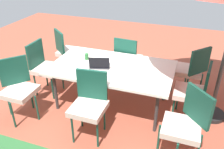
{
  "coord_description": "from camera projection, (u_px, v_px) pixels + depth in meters",
  "views": [
    {
      "loc": [
        -1.15,
        3.25,
        2.48
      ],
      "look_at": [
        0.0,
        0.0,
        0.59
      ],
      "focal_mm": 38.23,
      "sensor_mm": 36.0,
      "label": 1
    }
  ],
  "objects": [
    {
      "name": "laptop",
      "position": [
        100.0,
        65.0,
        3.81
      ],
      "size": [
        0.38,
        0.33,
        0.21
      ],
      "rotation": [
        0.0,
        0.0,
        0.3
      ],
      "color": "#2D2D33",
      "rests_on": "dining_table"
    },
    {
      "name": "dining_table",
      "position": [
        112.0,
        69.0,
        3.88
      ],
      "size": [
        1.97,
        1.17,
        0.74
      ],
      "color": "silver",
      "rests_on": "ground_plane"
    },
    {
      "name": "chair_east",
      "position": [
        44.0,
        65.0,
        4.31
      ],
      "size": [
        0.46,
        0.46,
        0.98
      ],
      "rotation": [
        0.0,
        0.0,
        4.72
      ],
      "color": "beige",
      "rests_on": "ground_plane"
    },
    {
      "name": "chair_north",
      "position": [
        89.0,
        102.0,
        3.31
      ],
      "size": [
        0.47,
        0.48,
        0.98
      ],
      "rotation": [
        0.0,
        0.0,
        3.25
      ],
      "color": "beige",
      "rests_on": "ground_plane"
    },
    {
      "name": "cup",
      "position": [
        87.0,
        57.0,
        4.08
      ],
      "size": [
        0.07,
        0.07,
        0.1
      ],
      "primitive_type": "cylinder",
      "color": "#286B33",
      "rests_on": "dining_table"
    },
    {
      "name": "chair_northeast",
      "position": [
        18.0,
        86.0,
        3.68
      ],
      "size": [
        0.59,
        0.58,
        0.98
      ],
      "rotation": [
        0.0,
        0.0,
        4.01
      ],
      "color": "beige",
      "rests_on": "ground_plane"
    },
    {
      "name": "chair_south",
      "position": [
        128.0,
        58.0,
        4.6
      ],
      "size": [
        0.47,
        0.48,
        0.98
      ],
      "rotation": [
        0.0,
        0.0,
        -0.08
      ],
      "color": "beige",
      "rests_on": "ground_plane"
    },
    {
      "name": "chair_southeast",
      "position": [
        67.0,
        50.0,
        4.95
      ],
      "size": [
        0.58,
        0.59,
        0.98
      ],
      "rotation": [
        0.0,
        0.0,
        5.59
      ],
      "color": "beige",
      "rests_on": "ground_plane"
    },
    {
      "name": "ground_plane",
      "position": [
        112.0,
        104.0,
        4.22
      ],
      "size": [
        10.0,
        10.0,
        0.02
      ],
      "primitive_type": "cube",
      "color": "#9E4C38"
    },
    {
      "name": "chair_west",
      "position": [
        194.0,
        90.0,
        3.59
      ],
      "size": [
        0.48,
        0.47,
        0.98
      ],
      "rotation": [
        0.0,
        0.0,
        1.47
      ],
      "color": "beige",
      "rests_on": "ground_plane"
    },
    {
      "name": "chair_southwest",
      "position": [
        191.0,
        69.0,
        4.2
      ],
      "size": [
        0.59,
        0.58,
        0.98
      ],
      "rotation": [
        0.0,
        0.0,
        0.86
      ],
      "color": "beige",
      "rests_on": "ground_plane"
    },
    {
      "name": "chair_northwest",
      "position": [
        186.0,
        122.0,
        2.93
      ],
      "size": [
        0.59,
        0.59,
        0.98
      ],
      "rotation": [
        0.0,
        0.0,
        2.33
      ],
      "color": "beige",
      "rests_on": "ground_plane"
    }
  ]
}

